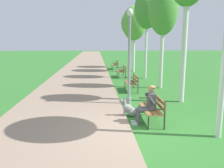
# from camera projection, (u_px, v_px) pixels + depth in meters

# --- Properties ---
(ground_plane) EXTENTS (120.00, 120.00, 0.00)m
(ground_plane) POSITION_uv_depth(u_px,v_px,m) (140.00, 132.00, 6.61)
(ground_plane) COLOR #33752D
(paved_path) EXTENTS (4.30, 60.00, 0.04)m
(paved_path) POSITION_uv_depth(u_px,v_px,m) (87.00, 61.00, 29.98)
(paved_path) COLOR gray
(paved_path) RESTS_ON ground
(park_bench_near) EXTENTS (0.55, 1.50, 0.85)m
(park_bench_near) POSITION_uv_depth(u_px,v_px,m) (153.00, 107.00, 7.40)
(park_bench_near) COLOR olive
(park_bench_near) RESTS_ON ground
(park_bench_mid) EXTENTS (0.55, 1.50, 0.85)m
(park_bench_mid) POSITION_uv_depth(u_px,v_px,m) (132.00, 81.00, 12.08)
(park_bench_mid) COLOR olive
(park_bench_mid) RESTS_ON ground
(park_bench_far) EXTENTS (0.55, 1.50, 0.85)m
(park_bench_far) POSITION_uv_depth(u_px,v_px,m) (122.00, 70.00, 16.74)
(park_bench_far) COLOR olive
(park_bench_far) RESTS_ON ground
(park_bench_furthest) EXTENTS (0.55, 1.50, 0.85)m
(park_bench_furthest) POSITION_uv_depth(u_px,v_px,m) (115.00, 64.00, 21.50)
(park_bench_furthest) COLOR olive
(park_bench_furthest) RESTS_ON ground
(person_seated_on_near_bench) EXTENTS (0.74, 0.49, 1.25)m
(person_seated_on_near_bench) POSITION_uv_depth(u_px,v_px,m) (148.00, 103.00, 7.20)
(person_seated_on_near_bench) COLOR #4C4C51
(person_seated_on_near_bench) RESTS_ON ground
(dog_grey) EXTENTS (0.83, 0.28, 0.71)m
(dog_grey) POSITION_uv_depth(u_px,v_px,m) (129.00, 109.00, 7.97)
(dog_grey) COLOR gray
(dog_grey) RESTS_ON ground
(lamp_post_near) EXTENTS (0.24, 0.24, 3.85)m
(lamp_post_near) POSITION_uv_depth(u_px,v_px,m) (129.00, 56.00, 9.21)
(lamp_post_near) COLOR gray
(lamp_post_near) RESTS_ON ground
(birch_tree_third) EXTENTS (1.62, 1.41, 5.82)m
(birch_tree_third) POSITION_uv_depth(u_px,v_px,m) (163.00, 8.00, 12.18)
(birch_tree_third) COLOR silver
(birch_tree_third) RESTS_ON ground
(birch_tree_fourth) EXTENTS (1.71, 1.69, 6.07)m
(birch_tree_fourth) POSITION_uv_depth(u_px,v_px,m) (147.00, 10.00, 15.45)
(birch_tree_fourth) COLOR silver
(birch_tree_fourth) RESTS_ON ground
(birch_tree_fifth) EXTENTS (1.99, 2.11, 5.50)m
(birch_tree_fifth) POSITION_uv_depth(u_px,v_px,m) (134.00, 24.00, 19.17)
(birch_tree_fifth) COLOR silver
(birch_tree_fifth) RESTS_ON ground
(birch_tree_sixth) EXTENTS (2.12, 2.06, 5.59)m
(birch_tree_sixth) POSITION_uv_depth(u_px,v_px,m) (132.00, 24.00, 22.14)
(birch_tree_sixth) COLOR silver
(birch_tree_sixth) RESTS_ON ground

